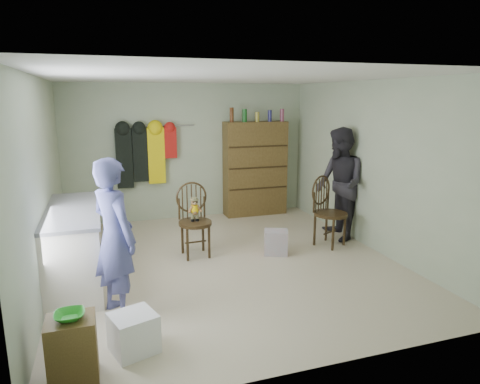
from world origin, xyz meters
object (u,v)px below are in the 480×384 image
object	(u,v)px
counter	(75,246)
chair_far	(327,208)
chair_front	(194,216)
dresser	(255,168)

from	to	relation	value
counter	chair_far	world-z (taller)	chair_far
chair_front	dresser	distance (m)	2.46
counter	chair_far	size ratio (longest dim) A/B	1.72
counter	dresser	xyz separation A→B (m)	(3.20, 2.30, 0.44)
dresser	chair_far	bearing A→B (deg)	-78.08
counter	chair_front	distance (m)	1.66
counter	dresser	size ratio (longest dim) A/B	0.90
counter	dresser	world-z (taller)	dresser
chair_front	chair_far	bearing A→B (deg)	-8.04
counter	chair_front	bearing A→B (deg)	16.30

